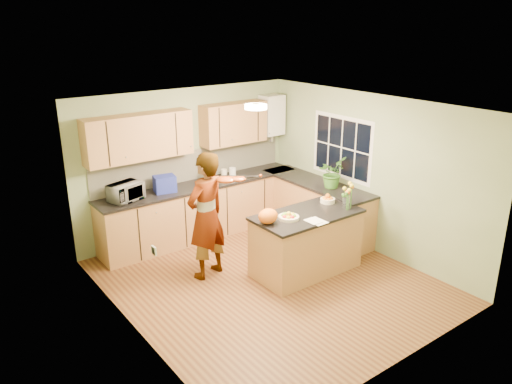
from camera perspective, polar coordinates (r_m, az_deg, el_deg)
floor at (r=7.26m, az=1.42°, el=-10.15°), size 4.50×4.50×0.00m
ceiling at (r=6.41m, az=1.61°, el=9.70°), size 4.00×4.50×0.02m
wall_back at (r=8.53m, az=-7.90°, el=3.33°), size 4.00×0.02×2.50m
wall_front at (r=5.30m, az=16.87°, el=-7.53°), size 4.00×0.02×2.50m
wall_left at (r=5.80m, az=-14.27°, el=-4.90°), size 0.02×4.50×2.50m
wall_right at (r=8.06m, az=12.76°, el=2.10°), size 0.02×4.50×2.50m
back_counter at (r=8.57m, az=-6.10°, el=-2.01°), size 3.64×0.62×0.94m
right_counter at (r=8.66m, az=6.84°, el=-1.82°), size 0.62×2.24×0.94m
splashback at (r=8.57m, az=-7.25°, el=3.10°), size 3.60×0.02×0.52m
upper_cabinets at (r=8.15m, az=-8.59°, el=6.92°), size 3.20×0.34×0.70m
boiler at (r=9.17m, az=1.82°, el=8.78°), size 0.40×0.30×0.86m
window_right at (r=8.36m, az=9.77°, el=5.05°), size 0.01×1.30×1.05m
light_switch at (r=5.28m, az=-11.59°, el=-6.56°), size 0.02×0.09×0.09m
ceiling_lamp at (r=6.65m, az=-0.02°, el=9.72°), size 0.30×0.30×0.07m
peninsula_island at (r=7.37m, az=5.76°, el=-5.74°), size 1.60×0.82×0.92m
fruit_dish at (r=6.96m, az=3.76°, el=-2.77°), size 0.29×0.29×0.10m
orange_bowl at (r=7.63m, az=8.19°, el=-0.80°), size 0.22×0.22×0.13m
flower_vase at (r=7.37m, az=10.35°, el=0.36°), size 0.25×0.25×0.45m
orange_bag at (r=6.78m, az=1.39°, el=-2.78°), size 0.31×0.28×0.21m
papers at (r=6.93m, az=6.95°, el=-3.32°), size 0.20×0.28×0.01m
violinist at (r=7.07m, az=-5.70°, el=-2.73°), size 0.77×0.60×1.86m
violin at (r=6.80m, az=-3.45°, el=1.43°), size 0.69×0.60×0.17m
microwave at (r=7.79m, az=-14.67°, el=0.00°), size 0.57×0.47×0.27m
blue_box at (r=8.05m, az=-10.39°, el=0.92°), size 0.37×0.30×0.26m
kettle at (r=8.40m, az=-5.39°, el=1.95°), size 0.18×0.18×0.33m
jar_cream at (r=8.67m, az=-3.68°, el=2.13°), size 0.11×0.11×0.15m
jar_white at (r=8.66m, az=-2.70°, el=2.22°), size 0.13×0.13×0.18m
potted_plant at (r=8.20m, az=8.64°, el=2.20°), size 0.57×0.54×0.50m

